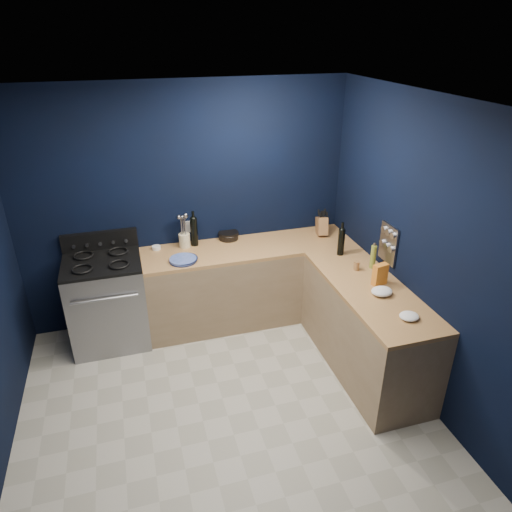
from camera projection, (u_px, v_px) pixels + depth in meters
name	position (u px, v px, depth m)	size (l,w,h in m)	color
floor	(228.00, 417.00, 4.05)	(3.50, 3.50, 0.02)	#AAA495
ceiling	(216.00, 104.00, 2.88)	(3.50, 3.50, 0.02)	silver
wall_back	(187.00, 207.00, 4.98)	(3.50, 0.02, 2.60)	black
wall_right	(427.00, 257.00, 3.91)	(0.02, 3.50, 2.60)	black
wall_front	(315.00, 490.00, 1.96)	(3.50, 0.02, 2.60)	black
cab_back	(249.00, 284.00, 5.24)	(2.30, 0.63, 0.86)	#8A7154
top_back	(249.00, 248.00, 5.04)	(2.30, 0.63, 0.04)	brown
cab_right	(365.00, 329.00, 4.46)	(0.63, 1.67, 0.86)	#8A7154
top_right	(370.00, 289.00, 4.26)	(0.63, 1.67, 0.04)	brown
gas_range	(108.00, 303.00, 4.83)	(0.76, 0.66, 0.92)	gray
oven_door	(108.00, 320.00, 4.56)	(0.59, 0.02, 0.42)	black
cooktop	(101.00, 262.00, 4.61)	(0.76, 0.66, 0.03)	black
backguard	(100.00, 241.00, 4.82)	(0.76, 0.06, 0.20)	black
spice_panel	(388.00, 244.00, 4.43)	(0.02, 0.28, 0.38)	gray
wall_outlet	(188.00, 227.00, 5.05)	(0.09, 0.02, 0.13)	white
plate_stack	(183.00, 260.00, 4.70)	(0.27, 0.27, 0.03)	#3C5895
ramekin	(156.00, 248.00, 4.96)	(0.09, 0.09, 0.04)	white
utensil_crock	(185.00, 240.00, 4.98)	(0.12, 0.12, 0.15)	#F9EAC4
wine_bottle_back	(194.00, 232.00, 4.99)	(0.08, 0.08, 0.31)	black
lemon_basket	(228.00, 235.00, 5.18)	(0.22, 0.22, 0.08)	black
knife_block	(322.00, 226.00, 5.28)	(0.11, 0.18, 0.20)	brown
wine_bottle_right	(341.00, 242.00, 4.79)	(0.07, 0.07, 0.28)	black
oil_bottle	(373.00, 257.00, 4.54)	(0.05, 0.05, 0.24)	olive
spice_jar_near	(356.00, 265.00, 4.54)	(0.04, 0.04, 0.09)	olive
spice_jar_far	(357.00, 266.00, 4.52)	(0.05, 0.05, 0.09)	olive
crouton_bag	(380.00, 275.00, 4.25)	(0.14, 0.07, 0.20)	red
towel_front	(382.00, 291.00, 4.12)	(0.19, 0.16, 0.07)	white
towel_end	(409.00, 316.00, 3.79)	(0.16, 0.15, 0.05)	white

